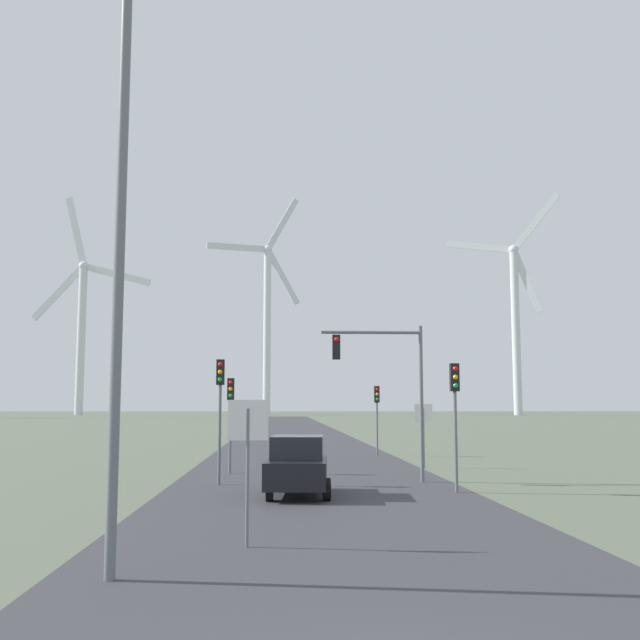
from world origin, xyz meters
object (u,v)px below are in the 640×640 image
at_px(car_approaching, 297,466).
at_px(wind_turbine_right, 515,312).
at_px(stop_sign_near, 248,443).
at_px(traffic_light_post_mid_left, 220,393).
at_px(wind_turbine_center, 267,313).
at_px(traffic_light_post_mid_right, 377,405).
at_px(streetlamp, 123,138).
at_px(wind_turbine_left, 82,320).
at_px(stop_sign_far, 424,423).
at_px(traffic_light_post_near_right, 455,398).
at_px(traffic_light_mast_overhead, 386,371).
at_px(traffic_light_post_near_left, 231,403).

relative_size(car_approaching, wind_turbine_right, 0.07).
relative_size(stop_sign_near, traffic_light_post_mid_left, 0.66).
height_order(car_approaching, wind_turbine_center, wind_turbine_center).
xyz_separation_m(traffic_light_post_mid_left, traffic_light_post_mid_right, (7.43, 14.29, -0.41)).
height_order(streetlamp, wind_turbine_left, wind_turbine_left).
height_order(stop_sign_near, wind_turbine_center, wind_turbine_center).
distance_m(wind_turbine_center, wind_turbine_right, 71.18).
distance_m(stop_sign_near, stop_sign_far, 19.37).
relative_size(traffic_light_post_mid_right, wind_turbine_left, 0.06).
relative_size(traffic_light_post_mid_right, wind_turbine_center, 0.06).
relative_size(traffic_light_post_near_right, traffic_light_mast_overhead, 0.72).
relative_size(traffic_light_post_mid_left, wind_turbine_left, 0.07).
relative_size(stop_sign_near, traffic_light_post_mid_right, 0.76).
xyz_separation_m(stop_sign_near, traffic_light_post_near_right, (6.27, 8.81, 0.99)).
bearing_deg(stop_sign_near, traffic_light_post_mid_right, 77.04).
height_order(stop_sign_near, traffic_light_post_mid_left, traffic_light_post_mid_left).
relative_size(car_approaching, wind_turbine_left, 0.07).
relative_size(traffic_light_post_near_left, traffic_light_mast_overhead, 0.68).
bearing_deg(streetlamp, wind_turbine_right, 70.26).
bearing_deg(traffic_light_post_near_left, traffic_light_post_mid_right, 53.76).
distance_m(traffic_light_post_near_right, car_approaching, 5.53).
relative_size(stop_sign_far, traffic_light_post_near_left, 0.73).
distance_m(stop_sign_far, wind_turbine_right, 171.23).
xyz_separation_m(streetlamp, traffic_light_post_near_left, (0.68, 18.53, -4.46)).
bearing_deg(traffic_light_post_mid_left, wind_turbine_center, 90.52).
bearing_deg(wind_turbine_center, stop_sign_far, -86.86).
height_order(traffic_light_post_mid_right, car_approaching, traffic_light_post_mid_right).
bearing_deg(car_approaching, traffic_light_post_mid_left, 128.50).
relative_size(streetlamp, wind_turbine_right, 0.21).
height_order(traffic_light_post_near_right, wind_turbine_right, wind_turbine_right).
relative_size(traffic_light_mast_overhead, wind_turbine_center, 0.09).
height_order(traffic_light_mast_overhead, wind_turbine_center, wind_turbine_center).
height_order(streetlamp, wind_turbine_center, wind_turbine_center).
distance_m(streetlamp, car_approaching, 13.04).
bearing_deg(traffic_light_post_near_left, stop_sign_far, 14.64).
bearing_deg(streetlamp, traffic_light_post_near_left, 87.91).
xyz_separation_m(stop_sign_near, wind_turbine_center, (-3.23, 204.57, 27.69)).
relative_size(streetlamp, wind_turbine_left, 0.20).
bearing_deg(stop_sign_far, streetlamp, -113.65).
xyz_separation_m(traffic_light_post_mid_left, car_approaching, (2.66, -3.34, -2.28)).
height_order(traffic_light_post_near_right, wind_turbine_left, wind_turbine_left).
height_order(streetlamp, wind_turbine_right, wind_turbine_right).
bearing_deg(car_approaching, stop_sign_near, -98.16).
distance_m(stop_sign_far, traffic_light_post_near_left, 8.72).
height_order(traffic_light_post_near_right, car_approaching, traffic_light_post_near_right).
bearing_deg(traffic_light_mast_overhead, traffic_light_post_near_left, 147.54).
bearing_deg(traffic_light_post_mid_right, stop_sign_far, -82.27).
height_order(car_approaching, wind_turbine_left, wind_turbine_left).
bearing_deg(traffic_light_post_mid_right, car_approaching, -105.14).
bearing_deg(wind_turbine_left, stop_sign_near, -74.31).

